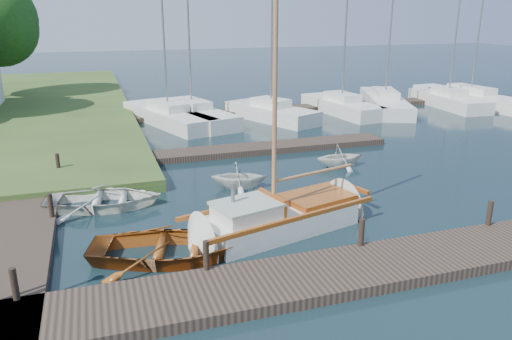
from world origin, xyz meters
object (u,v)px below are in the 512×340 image
object	(u,v)px
dinghy	(169,244)
tender_b	(239,174)
mooring_post_5	(58,163)
marina_boat_7	(470,97)
marina_boat_6	(448,99)
mooring_post_2	(361,232)
marina_boat_0	(168,115)
tender_a	(104,197)
marina_boat_1	(192,112)
mooring_post_1	(206,255)
marina_boat_2	(271,111)
sailboat	(283,219)
marina_boat_4	(342,105)
tender_d	(340,155)
mooring_post_0	(14,284)
marina_boat_5	(385,101)
mooring_post_3	(490,213)
mooring_post_4	(51,205)

from	to	relation	value
dinghy	tender_b	bearing A→B (deg)	-19.33
mooring_post_5	marina_boat_7	xyz separation A→B (m)	(28.72, 9.17, -0.13)
mooring_post_5	marina_boat_6	distance (m)	27.95
mooring_post_2	marina_boat_0	size ratio (longest dim) A/B	0.08
tender_a	marina_boat_1	bearing A→B (deg)	-13.53
marina_boat_1	mooring_post_1	bearing A→B (deg)	153.89
dinghy	marina_boat_2	world-z (taller)	marina_boat_2
tender_b	sailboat	bearing A→B (deg)	-158.29
mooring_post_2	marina_boat_4	xyz separation A→B (m)	(9.37, 19.10, -0.13)
mooring_post_1	marina_boat_7	size ratio (longest dim) A/B	0.06
tender_b	marina_boat_0	distance (m)	12.89
tender_d	mooring_post_2	bearing A→B (deg)	158.31
mooring_post_0	mooring_post_2	xyz separation A→B (m)	(9.00, 0.00, 0.00)
mooring_post_0	marina_boat_5	bearing A→B (deg)	41.58
dinghy	marina_boat_0	size ratio (longest dim) A/B	0.43
tender_a	marina_boat_2	bearing A→B (deg)	-31.19
tender_b	mooring_post_0	bearing A→B (deg)	150.81
marina_boat_1	mooring_post_3	bearing A→B (deg)	179.53
marina_boat_1	marina_boat_5	bearing A→B (deg)	-106.40
dinghy	mooring_post_3	bearing A→B (deg)	-83.17
mooring_post_3	marina_boat_4	world-z (taller)	marina_boat_4
mooring_post_0	sailboat	size ratio (longest dim) A/B	0.08
tender_b	marina_boat_5	xyz separation A→B (m)	(14.78, 13.02, -0.02)
tender_d	marina_boat_4	world-z (taller)	marina_boat_4
tender_d	tender_a	bearing A→B (deg)	101.81
mooring_post_4	marina_boat_6	size ratio (longest dim) A/B	0.09
tender_d	mooring_post_0	bearing A→B (deg)	124.23
mooring_post_4	sailboat	bearing A→B (deg)	-20.58
marina_boat_7	dinghy	bearing A→B (deg)	119.30
marina_boat_1	dinghy	bearing A→B (deg)	150.87
mooring_post_2	marina_boat_4	distance (m)	21.28
mooring_post_0	marina_boat_4	world-z (taller)	marina_boat_4
mooring_post_3	marina_boat_1	xyz separation A→B (m)	(-5.44, 19.73, -0.13)
marina_boat_7	mooring_post_4	bearing A→B (deg)	110.76
tender_b	marina_boat_5	world-z (taller)	marina_boat_5
marina_boat_6	tender_d	bearing A→B (deg)	131.37
mooring_post_4	mooring_post_5	xyz separation A→B (m)	(0.00, 5.00, 0.00)
tender_a	marina_boat_4	world-z (taller)	marina_boat_4
mooring_post_3	sailboat	distance (m)	6.43
mooring_post_1	marina_boat_1	world-z (taller)	marina_boat_1
marina_boat_2	mooring_post_2	bearing A→B (deg)	144.49
marina_boat_6	marina_boat_4	bearing A→B (deg)	92.88
mooring_post_0	marina_boat_5	distance (m)	29.54
mooring_post_1	marina_boat_0	size ratio (longest dim) A/B	0.08
mooring_post_1	tender_d	world-z (taller)	tender_d
mooring_post_5	marina_boat_4	distance (m)	20.06
mooring_post_4	tender_d	distance (m)	12.28
tender_d	marina_boat_6	distance (m)	18.24
mooring_post_2	marina_boat_5	size ratio (longest dim) A/B	0.08
mooring_post_0	mooring_post_4	distance (m)	5.02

